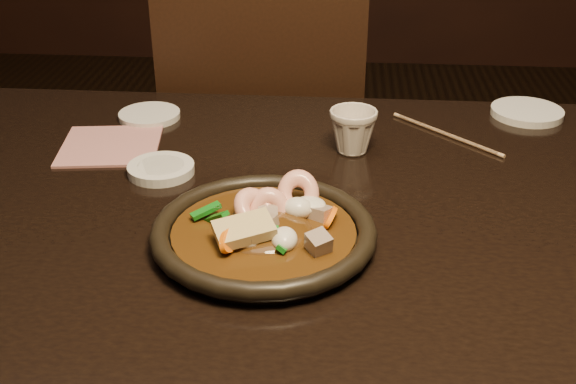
# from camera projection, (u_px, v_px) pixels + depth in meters

# --- Properties ---
(table) EXTENTS (1.60, 0.90, 0.75)m
(table) POSITION_uv_depth(u_px,v_px,m) (329.00, 256.00, 1.06)
(table) COLOR black
(table) RESTS_ON floor
(chair) EXTENTS (0.48, 0.48, 0.94)m
(chair) POSITION_uv_depth(u_px,v_px,m) (264.00, 162.00, 1.70)
(chair) COLOR black
(chair) RESTS_ON floor
(plate) EXTENTS (0.29, 0.29, 0.03)m
(plate) POSITION_uv_depth(u_px,v_px,m) (264.00, 233.00, 0.94)
(plate) COLOR black
(plate) RESTS_ON table
(stirfry) EXTENTS (0.20, 0.18, 0.07)m
(stirfry) POSITION_uv_depth(u_px,v_px,m) (269.00, 226.00, 0.94)
(stirfry) COLOR #38200A
(stirfry) RESTS_ON plate
(soy_dish) EXTENTS (0.10, 0.10, 0.01)m
(soy_dish) POSITION_uv_depth(u_px,v_px,m) (161.00, 169.00, 1.12)
(soy_dish) COLOR silver
(soy_dish) RESTS_ON table
(saucer_left) EXTENTS (0.11, 0.11, 0.01)m
(saucer_left) POSITION_uv_depth(u_px,v_px,m) (149.00, 115.00, 1.32)
(saucer_left) COLOR silver
(saucer_left) RESTS_ON table
(saucer_right) EXTENTS (0.13, 0.13, 0.01)m
(saucer_right) POSITION_uv_depth(u_px,v_px,m) (527.00, 112.00, 1.33)
(saucer_right) COLOR silver
(saucer_right) RESTS_ON table
(tea_cup) EXTENTS (0.10, 0.10, 0.08)m
(tea_cup) POSITION_uv_depth(u_px,v_px,m) (353.00, 130.00, 1.18)
(tea_cup) COLOR beige
(tea_cup) RESTS_ON table
(chopsticks) EXTENTS (0.17, 0.17, 0.01)m
(chopsticks) POSITION_uv_depth(u_px,v_px,m) (446.00, 134.00, 1.25)
(chopsticks) COLOR tan
(chopsticks) RESTS_ON table
(napkin) EXTENTS (0.18, 0.18, 0.00)m
(napkin) POSITION_uv_depth(u_px,v_px,m) (111.00, 146.00, 1.21)
(napkin) COLOR #AC6C69
(napkin) RESTS_ON table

